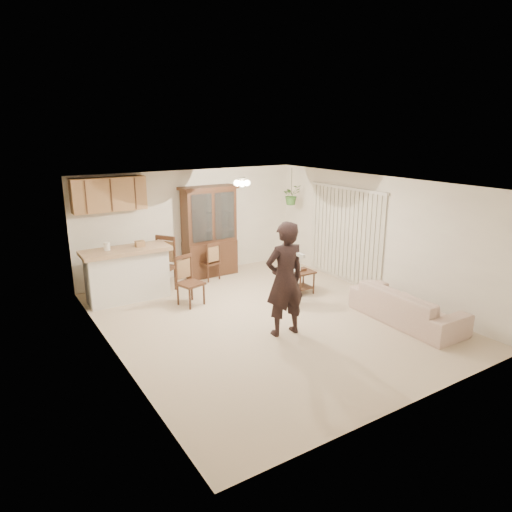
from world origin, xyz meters
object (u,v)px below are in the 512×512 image
adult (285,284)px  side_table (302,281)px  chair_bar (191,291)px  chair_hutch_right (209,269)px  chair_hutch_left (161,277)px  china_hutch (209,232)px  child (286,271)px  sofa (407,303)px

adult → side_table: 2.17m
chair_bar → chair_hutch_right: chair_bar is taller
chair_hutch_right → chair_hutch_left: bearing=-3.5°
china_hutch → side_table: china_hutch is taller
china_hutch → chair_hutch_left: 1.68m
adult → chair_hutch_left: 3.35m
chair_hutch_left → child: bearing=9.6°
sofa → child: bearing=35.2°
china_hutch → chair_hutch_right: (-0.18, -0.31, -0.80)m
chair_hutch_right → chair_bar: bearing=38.2°
sofa → adult: bearing=71.6°
adult → chair_hutch_right: size_ratio=1.99×
child → china_hutch: bearing=-76.7°
side_table → chair_bar: (-2.29, 0.65, 0.02)m
sofa → child: child is taller
side_table → chair_hutch_left: chair_hutch_left is taller
child → china_hutch: china_hutch is taller
china_hutch → side_table: 2.57m
side_table → chair_hutch_right: chair_hutch_right is taller
chair_bar → adult: bearing=-85.3°
sofa → chair_hutch_left: (-3.19, 3.92, -0.03)m
child → chair_hutch_left: child is taller
adult → chair_hutch_left: bearing=-67.4°
chair_bar → chair_hutch_left: 1.08m
sofa → china_hutch: bearing=23.0°
chair_bar → child: bearing=-45.1°
adult → china_hutch: bearing=-92.0°
sofa → chair_bar: size_ratio=1.87×
side_table → chair_hutch_left: (-2.51, 1.70, 0.08)m
chair_hutch_left → chair_hutch_right: size_ratio=1.31×
sofa → chair_bar: bearing=47.3°
side_table → chair_bar: bearing=164.3°
chair_hutch_right → china_hutch: bearing=-132.5°
child → china_hutch: size_ratio=0.63×
adult → child: bearing=-122.0°
child → side_table: bearing=-153.6°
child → chair_hutch_left: bearing=-43.3°
chair_bar → chair_hutch_left: size_ratio=0.84×
side_table → chair_hutch_right: (-1.26, 1.89, -0.00)m
adult → child: size_ratio=1.33×
china_hutch → side_table: (1.08, -2.20, -0.79)m
child → china_hutch: (-0.45, 2.47, 0.38)m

